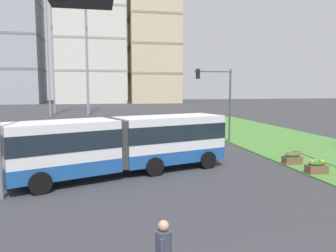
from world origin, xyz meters
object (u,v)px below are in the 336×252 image
object	(u,v)px
flower_planter_3	(317,167)
apartment_tower_west	(11,38)
car_silver_hatch	(78,142)
apartment_tower_centre	(153,18)
articulated_bus	(124,144)
apartment_tower_westcentre	(91,26)
flower_planter_4	(292,158)
traffic_light_far_right	(219,93)

from	to	relation	value
flower_planter_3	apartment_tower_west	world-z (taller)	apartment_tower_west
car_silver_hatch	apartment_tower_centre	size ratio (longest dim) A/B	0.08
articulated_bus	car_silver_hatch	size ratio (longest dim) A/B	2.68
car_silver_hatch	articulated_bus	bearing A→B (deg)	-67.74
apartment_tower_centre	apartment_tower_west	bearing A→B (deg)	176.54
car_silver_hatch	apartment_tower_westcentre	distance (m)	87.15
flower_planter_3	apartment_tower_west	size ratio (longest dim) A/B	0.03
flower_planter_4	apartment_tower_westcentre	bearing A→B (deg)	98.40
car_silver_hatch	flower_planter_4	world-z (taller)	car_silver_hatch
car_silver_hatch	apartment_tower_centre	bearing A→B (deg)	77.04
articulated_bus	apartment_tower_centre	bearing A→B (deg)	79.77
car_silver_hatch	apartment_tower_west	world-z (taller)	apartment_tower_west
apartment_tower_west	apartment_tower_westcentre	bearing A→B (deg)	-1.24
flower_planter_4	apartment_tower_west	distance (m)	100.37
articulated_bus	apartment_tower_west	distance (m)	96.99
apartment_tower_west	flower_planter_3	bearing A→B (deg)	-68.55
apartment_tower_centre	flower_planter_4	bearing A→B (deg)	-93.88
articulated_bus	flower_planter_4	xyz separation A→B (m)	(10.02, 0.09, -1.23)
articulated_bus	apartment_tower_centre	distance (m)	93.67
flower_planter_4	traffic_light_far_right	size ratio (longest dim) A/B	0.18
apartment_tower_west	flower_planter_4	bearing A→B (deg)	-68.06
articulated_bus	apartment_tower_west	bearing A→B (deg)	106.32
flower_planter_3	flower_planter_4	world-z (taller)	same
flower_planter_4	apartment_tower_west	size ratio (longest dim) A/B	0.03
car_silver_hatch	apartment_tower_westcentre	world-z (taller)	apartment_tower_westcentre
apartment_tower_west	apartment_tower_westcentre	distance (m)	23.76
traffic_light_far_right	apartment_tower_centre	distance (m)	83.26
flower_planter_4	traffic_light_far_right	distance (m)	9.78
traffic_light_far_right	apartment_tower_westcentre	xyz separation A→B (m)	(-12.01, 81.96, 19.54)
flower_planter_3	traffic_light_far_right	xyz separation A→B (m)	(-1.40, 11.20, 3.76)
car_silver_hatch	apartment_tower_west	xyz separation A→B (m)	(-23.96, 84.58, 18.83)
car_silver_hatch	traffic_light_far_right	distance (m)	12.14
apartment_tower_westcentre	apartment_tower_centre	xyz separation A→B (m)	(19.44, -2.08, 2.75)
articulated_bus	flower_planter_3	distance (m)	10.34
apartment_tower_west	apartment_tower_centre	world-z (taller)	apartment_tower_centre
traffic_light_far_right	apartment_tower_west	bearing A→B (deg)	113.24
traffic_light_far_right	car_silver_hatch	bearing A→B (deg)	-169.55
traffic_light_far_right	apartment_tower_centre	size ratio (longest dim) A/B	0.12
apartment_tower_westcentre	apartment_tower_centre	distance (m)	19.74
flower_planter_3	apartment_tower_westcentre	size ratio (longest dim) A/B	0.02
articulated_bus	flower_planter_3	world-z (taller)	articulated_bus
apartment_tower_westcentre	car_silver_hatch	bearing A→B (deg)	-89.61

